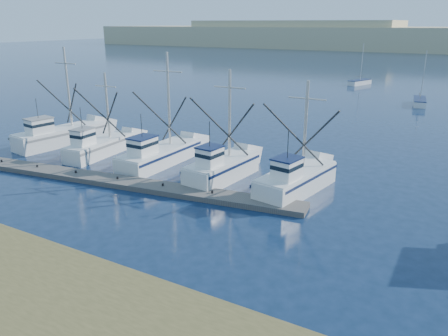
{
  "coord_description": "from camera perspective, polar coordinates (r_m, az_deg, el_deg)",
  "views": [
    {
      "loc": [
        13.42,
        -17.54,
        11.93
      ],
      "look_at": [
        -1.1,
        8.0,
        2.13
      ],
      "focal_mm": 35.0,
      "sensor_mm": 36.0,
      "label": 1
    }
  ],
  "objects": [
    {
      "name": "sailboat_near",
      "position": [
        73.46,
        24.17,
        7.9
      ],
      "size": [
        2.48,
        6.57,
        8.1
      ],
      "rotation": [
        0.0,
        0.0,
        0.13
      ],
      "color": "white",
      "rests_on": "ground"
    },
    {
      "name": "ground",
      "position": [
        25.1,
        -6.96,
        -10.08
      ],
      "size": [
        500.0,
        500.0,
        0.0
      ],
      "primitive_type": "plane",
      "color": "#0C1E36",
      "rests_on": "ground"
    },
    {
      "name": "dune_ridge",
      "position": [
        228.04,
        27.19,
        14.77
      ],
      "size": [
        360.0,
        60.0,
        10.0
      ],
      "primitive_type": "cube",
      "color": "tan",
      "rests_on": "ground"
    },
    {
      "name": "floating_dock",
      "position": [
        34.94,
        -13.71,
        -1.72
      ],
      "size": [
        29.6,
        6.06,
        0.39
      ],
      "primitive_type": "cube",
      "rotation": [
        0.0,
        0.0,
        0.14
      ],
      "color": "#5C5853",
      "rests_on": "ground"
    },
    {
      "name": "sailboat_far",
      "position": [
        93.91,
        17.3,
        10.64
      ],
      "size": [
        3.61,
        6.23,
        8.1
      ],
      "rotation": [
        0.0,
        0.0,
        -0.34
      ],
      "color": "white",
      "rests_on": "ground"
    },
    {
      "name": "trawler_fleet",
      "position": [
        38.81,
        -9.33,
        1.82
      ],
      "size": [
        29.76,
        9.62,
        9.66
      ],
      "color": "white",
      "rests_on": "ground"
    }
  ]
}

